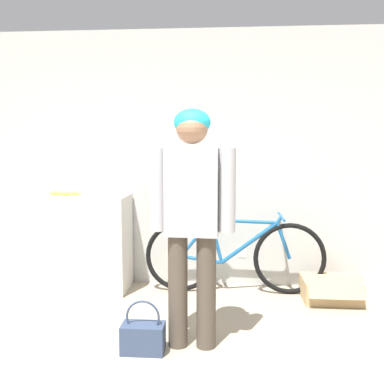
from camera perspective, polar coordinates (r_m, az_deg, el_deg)
The scene contains 7 objects.
wall_back at distance 4.62m, azimuth -0.31°, elevation 4.17°, with size 8.00×0.07×2.60m.
side_shelf at distance 4.67m, azimuth -14.30°, elevation -6.23°, with size 1.02×0.49×0.95m.
person at distance 3.15m, azimuth 0.00°, elevation -1.99°, with size 0.61×0.24×1.70m.
bicycle at distance 4.45m, azimuth 5.42°, elevation -8.00°, with size 1.77×0.46×0.77m.
banana at distance 4.62m, azimuth -15.80°, elevation -0.16°, with size 0.35×0.10×0.04m.
handbag at distance 3.33m, azimuth -6.23°, elevation -17.77°, with size 0.30×0.18×0.38m.
cardboard_box at distance 4.49m, azimuth 17.19°, elevation -11.71°, with size 0.52×0.50×0.29m.
Camera 1 is at (0.40, -1.91, 1.47)m, focal length 42.00 mm.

